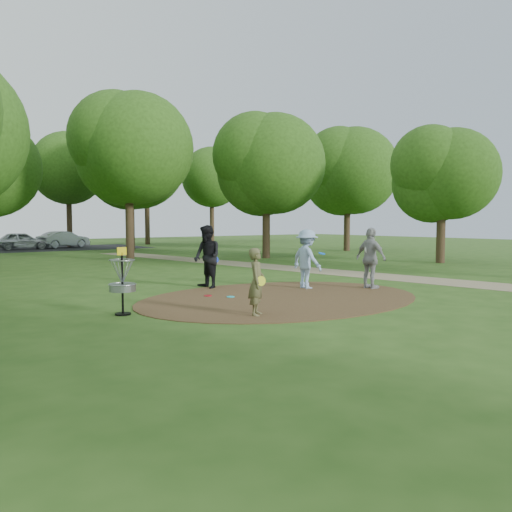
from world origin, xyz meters
TOP-DOWN VIEW (x-y plane):
  - ground at (0.00, 0.00)m, footprint 100.00×100.00m
  - dirt_clearing at (0.00, 0.00)m, footprint 8.40×8.40m
  - footpath at (6.50, 2.00)m, footprint 7.55×39.89m
  - parking_lot at (2.00, 30.00)m, footprint 14.00×8.00m
  - player_observer_with_disc at (-2.15, -1.63)m, footprint 0.65×0.65m
  - player_throwing_with_disc at (1.87, 1.01)m, footprint 1.13×1.22m
  - player_walking_with_disc at (-0.59, 2.97)m, footprint 0.83×0.98m
  - player_waiting_with_disc at (3.42, -0.26)m, footprint 0.49×1.14m
  - disc_ground_cyan at (-1.12, 0.90)m, footprint 0.22×0.22m
  - disc_ground_red at (-1.52, 1.46)m, footprint 0.22×0.22m
  - car_left at (-0.11, 30.11)m, footprint 3.99×1.86m
  - car_right at (3.07, 30.53)m, footprint 4.26×2.57m
  - disc_golf_basket at (-4.50, 0.30)m, footprint 0.63×0.63m
  - tree_ring at (1.64, 10.12)m, footprint 37.68×46.28m

SIDE VIEW (x-z plane):
  - ground at x=0.00m, z-range 0.00..0.00m
  - parking_lot at x=2.00m, z-range 0.00..0.01m
  - footpath at x=6.50m, z-range 0.00..0.01m
  - dirt_clearing at x=0.00m, z-range 0.00..0.02m
  - disc_ground_cyan at x=-1.12m, z-range 0.02..0.04m
  - disc_ground_red at x=-1.52m, z-range 0.02..0.04m
  - car_left at x=-0.11m, z-range 0.00..1.32m
  - car_right at x=3.07m, z-range 0.00..1.33m
  - player_observer_with_disc at x=-2.15m, z-range 0.00..1.53m
  - disc_golf_basket at x=-4.50m, z-range 0.10..1.64m
  - player_throwing_with_disc at x=1.87m, z-range 0.00..1.86m
  - player_waiting_with_disc at x=3.42m, z-range 0.00..1.93m
  - player_walking_with_disc at x=-0.59m, z-range 0.00..2.00m
  - tree_ring at x=1.64m, z-range 0.47..10.26m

